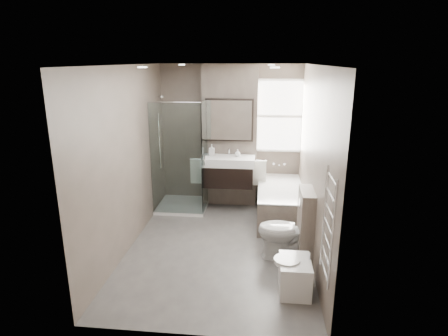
# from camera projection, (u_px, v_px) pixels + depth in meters

# --- Properties ---
(room) EXTENTS (2.70, 3.90, 2.70)m
(room) POSITION_uv_depth(u_px,v_px,m) (219.00, 161.00, 5.21)
(room) COLOR #575350
(room) RESTS_ON ground
(vanity_pier) EXTENTS (1.00, 0.25, 2.60)m
(vanity_pier) POSITION_uv_depth(u_px,v_px,m) (230.00, 136.00, 6.91)
(vanity_pier) COLOR #63574E
(vanity_pier) RESTS_ON ground
(vanity) EXTENTS (0.95, 0.47, 0.66)m
(vanity) POSITION_uv_depth(u_px,v_px,m) (228.00, 171.00, 6.73)
(vanity) COLOR black
(vanity) RESTS_ON vanity_pier
(mirror_cabinet) EXTENTS (0.86, 0.08, 0.76)m
(mirror_cabinet) POSITION_uv_depth(u_px,v_px,m) (229.00, 120.00, 6.66)
(mirror_cabinet) COLOR black
(mirror_cabinet) RESTS_ON vanity_pier
(towel_left) EXTENTS (0.24, 0.06, 0.44)m
(towel_left) POSITION_uv_depth(u_px,v_px,m) (197.00, 171.00, 6.77)
(towel_left) COLOR silver
(towel_left) RESTS_ON vanity_pier
(towel_right) EXTENTS (0.24, 0.06, 0.44)m
(towel_right) POSITION_uv_depth(u_px,v_px,m) (259.00, 173.00, 6.66)
(towel_right) COLOR silver
(towel_right) RESTS_ON vanity_pier
(shower_enclosure) EXTENTS (0.90, 0.90, 2.00)m
(shower_enclosure) POSITION_uv_depth(u_px,v_px,m) (187.00, 184.00, 6.80)
(shower_enclosure) COLOR white
(shower_enclosure) RESTS_ON ground
(bathtub) EXTENTS (0.75, 1.60, 0.57)m
(bathtub) POSITION_uv_depth(u_px,v_px,m) (280.00, 201.00, 6.45)
(bathtub) COLOR #63574E
(bathtub) RESTS_ON ground
(window) EXTENTS (0.98, 0.06, 1.33)m
(window) POSITION_uv_depth(u_px,v_px,m) (280.00, 116.00, 6.81)
(window) COLOR white
(window) RESTS_ON room
(toilet) EXTENTS (0.83, 0.52, 0.81)m
(toilet) POSITION_uv_depth(u_px,v_px,m) (287.00, 231.00, 5.11)
(toilet) COLOR white
(toilet) RESTS_ON ground
(cistern_box) EXTENTS (0.19, 0.55, 1.00)m
(cistern_box) POSITION_uv_depth(u_px,v_px,m) (305.00, 225.00, 5.08)
(cistern_box) COLOR #63574E
(cistern_box) RESTS_ON ground
(bidet) EXTENTS (0.43, 0.50, 0.52)m
(bidet) POSITION_uv_depth(u_px,v_px,m) (294.00, 275.00, 4.43)
(bidet) COLOR white
(bidet) RESTS_ON ground
(towel_radiator) EXTENTS (0.03, 0.49, 1.10)m
(towel_radiator) POSITION_uv_depth(u_px,v_px,m) (328.00, 226.00, 3.61)
(towel_radiator) COLOR silver
(towel_radiator) RESTS_ON room
(soap_bottle_a) EXTENTS (0.09, 0.09, 0.21)m
(soap_bottle_a) POSITION_uv_depth(u_px,v_px,m) (212.00, 150.00, 6.72)
(soap_bottle_a) COLOR white
(soap_bottle_a) RESTS_ON vanity
(soap_bottle_b) EXTENTS (0.10, 0.10, 0.13)m
(soap_bottle_b) POSITION_uv_depth(u_px,v_px,m) (238.00, 153.00, 6.67)
(soap_bottle_b) COLOR white
(soap_bottle_b) RESTS_ON vanity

